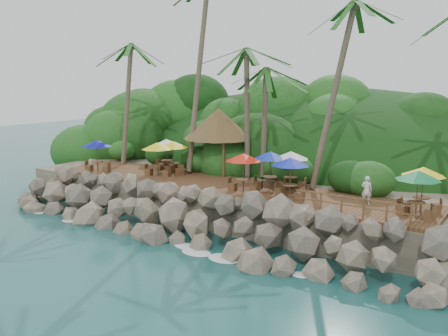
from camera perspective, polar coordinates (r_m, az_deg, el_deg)
The scene contains 12 objects.
ground at distance 26.52m, azimuth -7.39°, elevation -9.24°, with size 140.00×140.00×0.00m, color #19514F.
land_base at distance 39.19m, azimuth 8.23°, elevation -1.14°, with size 32.00×25.20×2.10m, color gray.
jungle_hill at distance 46.14m, azimuth 12.29°, elevation -0.83°, with size 44.80×28.00×15.40m, color #143811.
seawall at distance 27.61m, azimuth -4.69°, elevation -5.87°, with size 29.00×4.00×2.30m, color gray, non-canonical shape.
terrace at distance 30.46m, azimuth -0.00°, elevation -2.22°, with size 26.00×5.00×0.20m, color brown.
jungle_foliage at distance 38.54m, azimuth 7.54°, elevation -2.92°, with size 44.00×16.00×12.00m, color #143811, non-canonical shape.
foam_line at distance 26.72m, azimuth -6.96°, elevation -9.01°, with size 25.20×0.80×0.06m.
palms at distance 31.96m, azimuth 4.28°, elevation 16.63°, with size 30.07×7.14×15.09m.
palapa at distance 34.34m, azimuth -0.68°, elevation 5.31°, with size 5.02×5.02×4.60m.
dining_clusters at distance 29.54m, azimuth 1.85°, elevation 1.41°, with size 23.93×5.36×2.34m.
railing at distance 24.22m, azimuth 15.09°, elevation -4.26°, with size 6.10×0.10×1.00m.
waiter at distance 26.70m, azimuth 16.68°, elevation -2.57°, with size 0.57×0.38×1.57m, color silver.
Camera 1 is at (16.66, -18.58, 8.98)m, focal length 38.29 mm.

